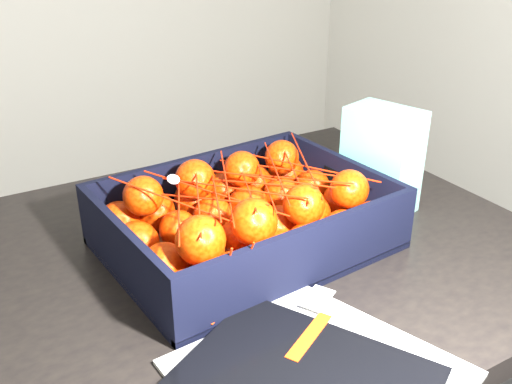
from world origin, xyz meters
TOP-DOWN VIEW (x-y plane):
  - table at (0.16, 0.31)m, footprint 1.27×0.90m
  - magazine_stack at (0.16, -0.00)m, footprint 0.34×0.39m
  - produce_crate at (0.27, 0.30)m, footprint 0.44×0.33m
  - clementine_heap at (0.27, 0.30)m, footprint 0.42×0.31m
  - mesh_net at (0.27, 0.29)m, footprint 0.36×0.29m
  - retail_carton at (0.55, 0.28)m, footprint 0.11×0.14m

SIDE VIEW (x-z plane):
  - table at x=0.16m, z-range 0.28..1.03m
  - magazine_stack at x=0.16m, z-range 0.75..0.77m
  - produce_crate at x=0.27m, z-range 0.73..0.84m
  - clementine_heap at x=0.27m, z-range 0.75..0.87m
  - retail_carton at x=0.55m, z-range 0.75..0.94m
  - mesh_net at x=0.27m, z-range 0.81..0.92m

